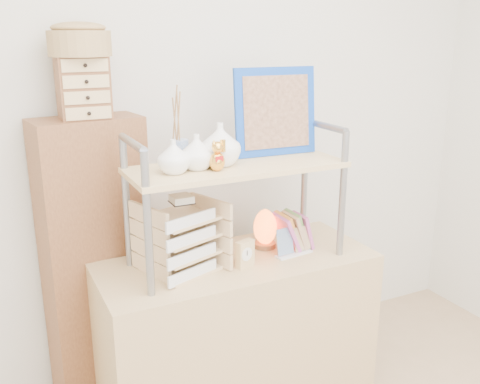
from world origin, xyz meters
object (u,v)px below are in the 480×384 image
object	(u,v)px
cabinet	(97,266)
desk	(237,336)
salt_lamp	(265,228)
letter_tray	(183,241)

from	to	relation	value
cabinet	desk	bearing A→B (deg)	-42.69
cabinet	salt_lamp	xyz separation A→B (m)	(0.70, -0.30, 0.17)
letter_tray	desk	bearing A→B (deg)	0.09
salt_lamp	cabinet	bearing A→B (deg)	156.91
cabinet	salt_lamp	bearing A→B (deg)	-30.79
cabinet	letter_tray	xyz separation A→B (m)	(0.28, -0.37, 0.20)
desk	letter_tray	distance (m)	0.56
desk	cabinet	distance (m)	0.71
salt_lamp	desk	bearing A→B (deg)	-157.95
letter_tray	salt_lamp	distance (m)	0.43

